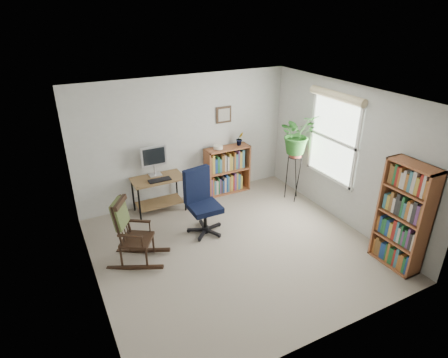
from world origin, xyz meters
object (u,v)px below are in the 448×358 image
desk (159,194)px  low_bookshelf (227,170)px  rocking_chair (136,231)px  office_chair (205,203)px  tall_bookshelf (403,217)px

desk → low_bookshelf: 1.50m
low_bookshelf → rocking_chair: bearing=-147.5°
desk → low_bookshelf: low_bookshelf is taller
desk → rocking_chair: rocking_chair is taller
desk → office_chair: (0.45, -1.06, 0.23)m
rocking_chair → tall_bookshelf: size_ratio=0.65×
desk → office_chair: bearing=-67.0°
desk → rocking_chair: bearing=-120.3°
low_bookshelf → office_chair: bearing=-131.3°
rocking_chair → low_bookshelf: (2.25, 1.43, -0.04)m
office_chair → tall_bookshelf: size_ratio=0.70×
desk → tall_bookshelf: size_ratio=0.58×
office_chair → low_bookshelf: office_chair is taller
desk → office_chair: size_ratio=0.82×
tall_bookshelf → office_chair: bearing=136.4°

